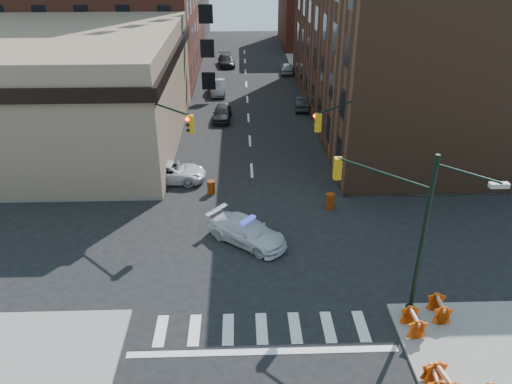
{
  "coord_description": "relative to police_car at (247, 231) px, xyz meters",
  "views": [
    {
      "loc": [
        -0.83,
        -23.77,
        15.72
      ],
      "look_at": [
        0.06,
        2.26,
        2.2
      ],
      "focal_mm": 35.0,
      "sensor_mm": 36.0,
      "label": 1
    }
  ],
  "objects": [
    {
      "name": "ground",
      "position": [
        0.52,
        -0.3,
        -0.71
      ],
      "size": [
        140.0,
        140.0,
        0.0
      ],
      "primitive_type": "plane",
      "color": "black",
      "rests_on": "ground"
    },
    {
      "name": "barricade_se_b",
      "position": [
        7.13,
        -7.62,
        -0.1
      ],
      "size": [
        0.69,
        1.27,
        0.93
      ],
      "primitive_type": null,
      "rotation": [
        0.0,
        0.0,
        1.62
      ],
      "color": "#E8550A",
      "rests_on": "sidewalk_se"
    },
    {
      "name": "barrel_road",
      "position": [
        5.4,
        3.82,
        -0.2
      ],
      "size": [
        0.74,
        0.74,
        1.01
      ],
      "primitive_type": "cylinder",
      "rotation": [
        0.0,
        0.0,
        0.4
      ],
      "color": "orange",
      "rests_on": "ground"
    },
    {
      "name": "barrel_bank",
      "position": [
        -2.32,
        6.07,
        -0.24
      ],
      "size": [
        0.6,
        0.6,
        0.95
      ],
      "primitive_type": "cylinder",
      "rotation": [
        0.0,
        0.0,
        -0.15
      ],
      "color": "#E3510A",
      "rests_on": "ground"
    },
    {
      "name": "filler_ne",
      "position": [
        14.52,
        57.7,
        5.29
      ],
      "size": [
        16.0,
        16.0,
        12.0
      ],
      "primitive_type": "cube",
      "color": "brown",
      "rests_on": "ground"
    },
    {
      "name": "pedestrian_c",
      "position": [
        -11.76,
        6.12,
        0.28
      ],
      "size": [
        1.06,
        0.68,
        1.68
      ],
      "primitive_type": "imported",
      "rotation": [
        0.0,
        0.0,
        0.3
      ],
      "color": "#212932",
      "rests_on": "sidewalk_nw"
    },
    {
      "name": "signal_pole_ne",
      "position": [
        6.36,
        5.06,
        3.63
      ],
      "size": [
        3.67,
        3.58,
        8.0
      ],
      "rotation": [
        0.0,
        0.0,
        -2.36
      ],
      "color": "black",
      "rests_on": "sidewalk_ne"
    },
    {
      "name": "commercial_row_ne",
      "position": [
        13.52,
        22.2,
        6.29
      ],
      "size": [
        14.0,
        34.0,
        14.0
      ],
      "primitive_type": "cube",
      "color": "#4F311F",
      "rests_on": "ground"
    },
    {
      "name": "pedestrian_b",
      "position": [
        -7.8,
        8.44,
        0.33
      ],
      "size": [
        0.91,
        0.73,
        1.78
      ],
      "primitive_type": "imported",
      "rotation": [
        0.0,
        0.0,
        0.07
      ],
      "color": "black",
      "rests_on": "sidewalk_nw"
    },
    {
      "name": "parked_car_enear",
      "position": [
        6.02,
        24.21,
        -0.08
      ],
      "size": [
        1.85,
        3.99,
        1.27
      ],
      "primitive_type": "imported",
      "rotation": [
        0.0,
        0.0,
        3.01
      ],
      "color": "black",
      "rests_on": "ground"
    },
    {
      "name": "barricade_se_a",
      "position": [
        8.58,
        -6.77,
        -0.1
      ],
      "size": [
        0.66,
        1.26,
        0.93
      ],
      "primitive_type": null,
      "rotation": [
        0.0,
        0.0,
        1.53
      ],
      "color": "#C86809",
      "rests_on": "sidewalk_se"
    },
    {
      "name": "signal_pole_nw",
      "position": [
        -5.33,
        5.04,
        3.63
      ],
      "size": [
        3.58,
        3.67,
        8.0
      ],
      "rotation": [
        0.0,
        0.0,
        -0.79
      ],
      "color": "black",
      "rests_on": "sidewalk_nw"
    },
    {
      "name": "bank_building",
      "position": [
        -16.48,
        16.2,
        3.79
      ],
      "size": [
        22.0,
        22.0,
        9.0
      ],
      "primitive_type": "cube",
      "color": "#877058",
      "rests_on": "ground"
    },
    {
      "name": "parked_car_wfar",
      "position": [
        -2.67,
        29.87,
        0.04
      ],
      "size": [
        1.81,
        4.63,
        1.5
      ],
      "primitive_type": "imported",
      "rotation": [
        0.0,
        0.0,
        0.05
      ],
      "color": "gray",
      "rests_on": "ground"
    },
    {
      "name": "barricade_se_c",
      "position": [
        7.18,
        -10.98,
        -0.05
      ],
      "size": [
        0.93,
        1.47,
        1.02
      ],
      "primitive_type": null,
      "rotation": [
        0.0,
        0.0,
        1.77
      ],
      "color": "red",
      "rests_on": "sidewalk_se"
    },
    {
      "name": "tree_ne_far",
      "position": [
        8.02,
        33.7,
        2.78
      ],
      "size": [
        3.0,
        3.0,
        4.85
      ],
      "color": "black",
      "rests_on": "sidewalk_ne"
    },
    {
      "name": "sidewalk_ne",
      "position": [
        23.52,
        32.45,
        -0.64
      ],
      "size": [
        34.0,
        54.5,
        0.15
      ],
      "primitive_type": "cube",
      "color": "gray",
      "rests_on": "ground"
    },
    {
      "name": "parked_car_efar",
      "position": [
        5.77,
        38.77,
        -0.05
      ],
      "size": [
        1.75,
        3.94,
        1.32
      ],
      "primitive_type": "imported",
      "rotation": [
        0.0,
        0.0,
        3.09
      ],
      "color": "#95979D",
      "rests_on": "ground"
    },
    {
      "name": "tree_ne_near",
      "position": [
        8.02,
        25.7,
        2.78
      ],
      "size": [
        3.0,
        3.0,
        4.85
      ],
      "color": "black",
      "rests_on": "sidewalk_ne"
    },
    {
      "name": "barricade_se_d",
      "position": [
        6.92,
        -10.78,
        -0.14
      ],
      "size": [
        0.66,
        1.16,
        0.84
      ],
      "primitive_type": null,
      "rotation": [
        0.0,
        0.0,
        1.48
      ],
      "color": "#CE6409",
      "rests_on": "sidewalk_se"
    },
    {
      "name": "barricade_nw_b",
      "position": [
        -7.98,
        5.71,
        -0.1
      ],
      "size": [
        1.3,
        0.75,
        0.93
      ],
      "primitive_type": null,
      "rotation": [
        0.0,
        0.0,
        0.1
      ],
      "color": "#C44309",
      "rests_on": "sidewalk_nw"
    },
    {
      "name": "pedestrian_a",
      "position": [
        -6.7,
        7.58,
        0.39
      ],
      "size": [
        0.83,
        0.76,
        1.9
      ],
      "primitive_type": "imported",
      "rotation": [
        0.0,
        0.0,
        -0.57
      ],
      "color": "black",
      "rests_on": "sidewalk_nw"
    },
    {
      "name": "barricade_nw_a",
      "position": [
        -7.59,
        7.57,
        -0.14
      ],
      "size": [
        1.12,
        0.57,
        0.84
      ],
      "primitive_type": null,
      "rotation": [
        0.0,
        0.0,
        0.01
      ],
      "color": "#D15409",
      "rests_on": "sidewalk_nw"
    },
    {
      "name": "parked_car_wnear",
      "position": [
        -1.98,
        21.15,
        -0.01
      ],
      "size": [
        1.9,
        4.2,
        1.4
      ],
      "primitive_type": "imported",
      "rotation": [
        0.0,
        0.0,
        -0.06
      ],
      "color": "black",
      "rests_on": "ground"
    },
    {
      "name": "signal_pole_se",
      "position": [
        6.56,
        -5.82,
        3.9
      ],
      "size": [
        5.4,
        5.27,
        8.0
      ],
      "rotation": [
        0.0,
        0.0,
        2.36
      ],
      "color": "black",
      "rests_on": "sidewalk_se"
    },
    {
      "name": "parked_car_wdeep",
      "position": [
        -1.98,
        43.0,
        -0.01
      ],
      "size": [
        2.53,
        5.06,
        1.41
      ],
      "primitive_type": "imported",
      "rotation": [
        0.0,
        0.0,
        0.12
      ],
      "color": "black",
      "rests_on": "ground"
    },
    {
      "name": "pickup",
      "position": [
        -5.28,
        8.17,
        -0.02
      ],
      "size": [
        5.18,
        2.73,
        1.39
      ],
      "primitive_type": "imported",
      "rotation": [
        0.0,
        0.0,
        1.49
      ],
      "color": "silver",
      "rests_on": "ground"
    },
    {
      "name": "sidewalk_nw",
      "position": [
        -22.48,
        32.45,
        -0.64
      ],
      "size": [
        34.0,
        54.5,
        0.15
      ],
      "primitive_type": "cube",
      "color": "gray",
      "rests_on": "ground"
    },
    {
      "name": "police_car",
      "position": [
        0.0,
        0.0,
        0.0
      ],
      "size": [
        5.04,
        4.68,
        1.42
      ],
      "primitive_type": "imported",
      "rotation": [
        0.0,
        0.0,
        0.87
      ],
      "color": "silver",
      "rests_on": "ground"
    }
  ]
}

